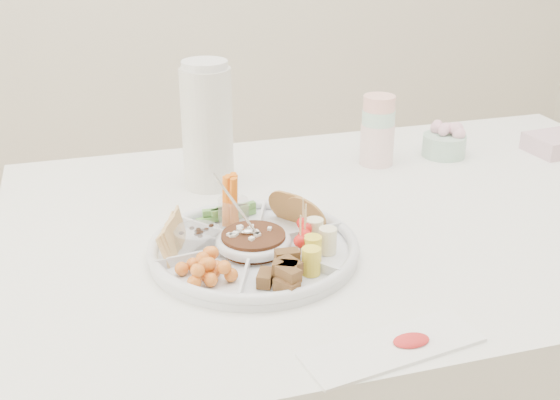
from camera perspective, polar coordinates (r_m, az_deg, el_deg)
name	(u,v)px	position (r m, az deg, el deg)	size (l,w,h in m)	color
dining_table	(365,361)	(1.67, 6.94, -12.83)	(1.52, 1.02, 0.76)	white
party_tray	(254,245)	(1.28, -2.16, -3.71)	(0.38, 0.38, 0.04)	silver
bean_dip	(253,242)	(1.28, -2.17, -3.41)	(0.12, 0.12, 0.04)	#461E0F
tortillas	(294,211)	(1.37, 1.12, -0.86)	(0.11, 0.11, 0.06)	#9E7343
carrot_cucumber	(228,199)	(1.38, -4.28, 0.11)	(0.12, 0.12, 0.11)	orange
pita_raisins	(183,232)	(1.30, -7.89, -2.59)	(0.12, 0.12, 0.06)	tan
cherries	(207,268)	(1.19, -5.99, -5.48)	(0.11, 0.11, 0.04)	#FEA042
granola_chunks	(283,271)	(1.17, 0.28, -5.80)	(0.11, 0.11, 0.05)	#533414
banana_tomato	(325,230)	(1.26, 3.69, -2.49)	(0.11, 0.11, 0.09)	#F7DD94
cup_stack	(378,119)	(1.71, 8.00, 6.50)	(0.08, 0.08, 0.23)	silver
thermos	(207,124)	(1.56, -5.95, 6.15)	(0.11, 0.11, 0.29)	silver
flower_bowl	(444,140)	(1.82, 13.22, 4.74)	(0.11, 0.11, 0.08)	#8AB297
napkin_stack	(556,144)	(1.94, 21.54, 4.28)	(0.14, 0.12, 0.05)	#CFAAB6
placemat	(392,347)	(1.06, 9.12, -11.73)	(0.27, 0.09, 0.01)	silver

